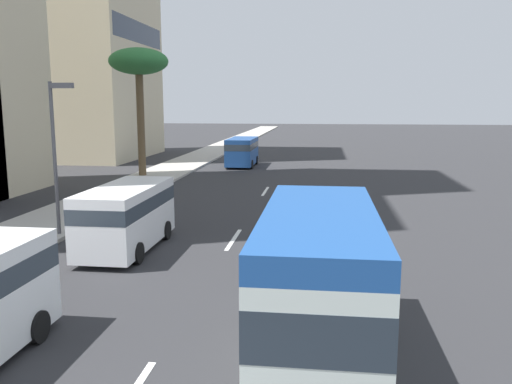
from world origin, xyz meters
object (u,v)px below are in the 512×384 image
Objects in this scene: van_second at (242,150)px; minibus_fourth at (319,281)px; street_lamp at (56,140)px; van_lead at (127,214)px; palm_tree at (139,65)px.

van_second is 33.88m from minibus_fourth.
minibus_fourth is at bearing -131.49° from street_lamp.
palm_tree is at bearing -162.39° from van_lead.
palm_tree is (25.86, 12.70, 6.09)m from minibus_fourth.
palm_tree reaches higher than van_second.
minibus_fourth is 29.45m from palm_tree.
van_second is at bearing -39.51° from palm_tree.
street_lamp is at bearing -8.15° from van_second.
palm_tree reaches higher than minibus_fourth.
street_lamp reaches higher than van_lead.
van_second reaches higher than van_lead.
palm_tree is 17.57m from street_lamp.
van_lead is 10.24m from minibus_fourth.
van_lead is 25.67m from van_second.
street_lamp is (-24.29, 3.48, 2.51)m from van_second.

